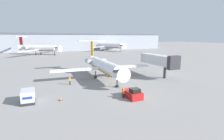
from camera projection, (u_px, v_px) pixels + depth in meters
name	position (u px, v px, depth m)	size (l,w,h in m)	color
ground_plane	(134.00, 98.00, 30.83)	(600.00, 600.00, 0.00)	gray
terminal_building	(59.00, 42.00, 138.39)	(180.00, 16.80, 13.86)	#8C939E
airplane_main	(103.00, 65.00, 45.52)	(26.47, 24.82, 9.61)	white
pushback_tug	(132.00, 94.00, 30.90)	(2.22, 4.07, 1.94)	#B21919
luggage_cart	(28.00, 96.00, 28.55)	(2.02, 3.27, 2.15)	#232326
worker_near_tug	(123.00, 93.00, 30.69)	(0.40, 0.24, 1.74)	#232838
worker_by_wing	(70.00, 81.00, 39.27)	(0.40, 0.26, 1.86)	#232838
traffic_cone_left	(61.00, 99.00, 29.64)	(0.55, 0.55, 0.59)	black
airplane_parked_far_left	(106.00, 45.00, 138.36)	(29.09, 34.98, 11.21)	white
airplane_parked_far_right	(39.00, 48.00, 107.31)	(26.45, 31.78, 10.99)	white
jet_bridge	(159.00, 60.00, 47.59)	(3.20, 13.61, 6.19)	#2D2D33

